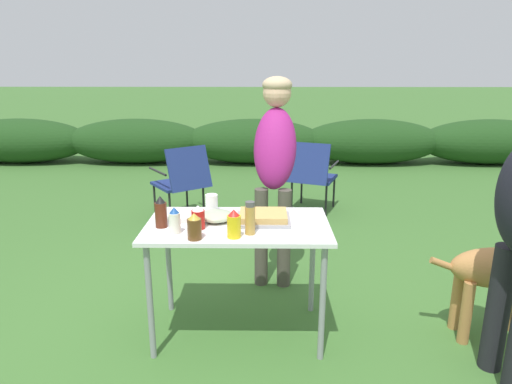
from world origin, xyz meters
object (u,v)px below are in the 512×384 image
Objects in this scene: paper_cup_stack at (212,203)px; dog at (506,272)px; food_tray at (263,217)px; mustard_bottle at (234,224)px; beer_bottle at (194,227)px; spice_jar at (250,218)px; camp_chair_near_hedge at (182,179)px; bbq_sauce_bottle at (161,212)px; camp_chair_green_behind_table at (312,173)px; standing_person_in_olive_jacket at (275,155)px; plate_stack at (183,216)px; mixing_bowl at (217,216)px; mayo_bottle at (175,221)px; folding_table at (238,235)px; ketchup_bottle at (198,218)px.

paper_cup_stack is 1.87m from dog.
food_tray is 0.36× the size of dog.
mustard_bottle is 1.09× the size of beer_bottle.
camp_chair_near_hedge is (-0.79, 2.32, -0.36)m from spice_jar.
paper_cup_stack is 0.60× the size of spice_jar.
bbq_sauce_bottle is 2.77m from camp_chair_green_behind_table.
mustard_bottle reaches higher than food_tray.
spice_jar is 0.97m from standing_person_in_olive_jacket.
camp_chair_near_hedge is (-0.70, 2.37, -0.35)m from mustard_bottle.
mustard_bottle is 0.19× the size of camp_chair_near_hedge.
plate_stack is 1.00× the size of mixing_bowl.
paper_cup_stack reaches higher than camp_chair_green_behind_table.
standing_person_in_olive_jacket is at bearing 65.67° from beer_bottle.
standing_person_in_olive_jacket is at bearing 75.89° from mustard_bottle.
camp_chair_green_behind_table is (1.05, 2.59, -0.35)m from mayo_bottle.
camp_chair_green_behind_table reaches higher than folding_table.
plate_stack is 0.22m from ketchup_bottle.
mayo_bottle is at bearing -117.01° from camp_chair_near_hedge.
camp_chair_near_hedge reaches higher than mixing_bowl.
paper_cup_stack is at bearing -90.79° from camp_chair_green_behind_table.
mustard_bottle is at bearing -148.62° from spice_jar.
spice_jar is 0.21× the size of dog.
camp_chair_green_behind_table is at bearing 76.98° from food_tray.
standing_person_in_olive_jacket is 1.80m from camp_chair_green_behind_table.
standing_person_in_olive_jacket is at bearing -117.22° from dog.
bbq_sauce_bottle is at bearing -172.00° from folding_table.
camp_chair_near_hedge is at bearing 105.43° from paper_cup_stack.
mayo_bottle is 1.12m from standing_person_in_olive_jacket.
plate_stack is 0.50m from spice_jar.
bbq_sauce_bottle is 0.21× the size of dog.
folding_table is 0.41m from mayo_bottle.
beer_bottle is 0.18× the size of camp_chair_near_hedge.
mixing_bowl is at bearing -110.39° from standing_person_in_olive_jacket.
mixing_bowl is 0.13× the size of standing_person_in_olive_jacket.
spice_jar is (0.26, -0.40, 0.04)m from paper_cup_stack.
ketchup_bottle is (-0.22, 0.14, -0.01)m from mustard_bottle.
spice_jar is (0.42, -0.26, 0.08)m from plate_stack.
mustard_bottle is 1.05m from standing_person_in_olive_jacket.
folding_table is 5.36× the size of mixing_bowl.
paper_cup_stack is 0.14× the size of camp_chair_green_behind_table.
plate_stack is 2.58m from camp_chair_green_behind_table.
beer_bottle is 0.17m from ketchup_bottle.
folding_table is 5.78× the size of spice_jar.
camp_chair_green_behind_table is at bearing 70.62° from mixing_bowl.
paper_cup_stack is (-0.18, 0.23, 0.13)m from folding_table.
beer_bottle is at bearing -172.22° from mustard_bottle.
camp_chair_near_hedge is (-0.53, 1.92, -0.33)m from paper_cup_stack.
folding_table is at bearing 87.75° from mustard_bottle.
spice_jar is 2.47m from camp_chair_near_hedge.
spice_jar is (0.30, 0.08, 0.02)m from beer_bottle.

